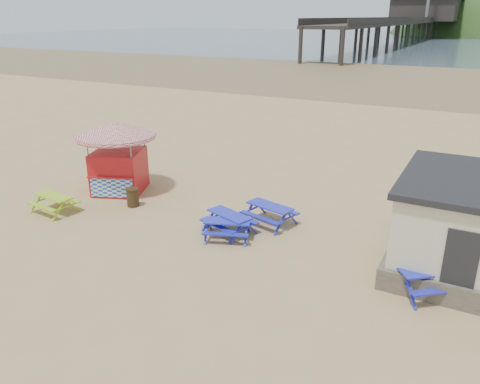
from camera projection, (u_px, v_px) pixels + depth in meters
The scene contains 12 objects.
ground at pixel (214, 225), 18.80m from camera, with size 400.00×400.00×0.00m, color tan.
wet_sand at pixel (421, 77), 64.17m from camera, with size 400.00×400.00×0.00m, color brown.
sea at pixel (472, 40), 159.02m from camera, with size 400.00×400.00×0.00m, color #465864.
picnic_table_blue_b at pixel (270, 215), 18.81m from camera, with size 2.23×1.95×0.80m.
picnic_table_blue_c at pixel (425, 222), 18.17m from camera, with size 2.42×2.27×0.80m.
picnic_table_blue_d at pixel (229, 223), 18.08m from camera, with size 2.22×1.99×0.77m.
picnic_table_blue_e at pixel (227, 229), 17.60m from camera, with size 2.10×1.91×0.72m.
picnic_table_blue_f at pixel (430, 281), 14.08m from camera, with size 2.50×2.44×0.82m.
picnic_table_yellow at pixel (54, 204), 19.96m from camera, with size 1.93×1.63×0.75m.
ice_cream_kiosk at pixel (117, 148), 21.76m from camera, with size 4.92×4.92×3.38m.
litter_bin at pixel (133, 197), 20.55m from camera, with size 0.57×0.57×0.83m.
pier at pixel (422, 23), 171.82m from camera, with size 24.00×220.00×39.29m.
Camera 1 is at (9.00, -14.60, 7.90)m, focal length 35.00 mm.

